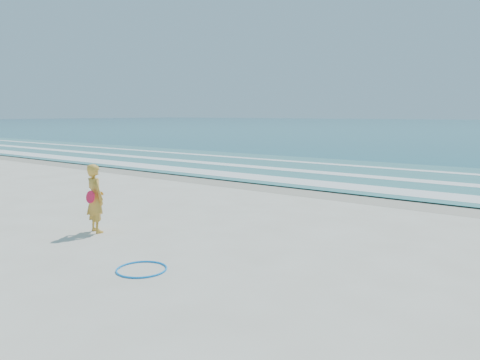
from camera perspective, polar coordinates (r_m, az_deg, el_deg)
The scene contains 8 objects.
ground at distance 9.20m, azimuth -19.38°, elevation -8.60°, with size 400.00×400.00×0.00m, color silver.
wet_sand at distance 15.86m, azimuth 8.84°, elevation -1.30°, with size 400.00×2.40×0.00m, color #B2A893.
shallow at distance 20.35m, azimuth 15.59°, elevation 0.69°, with size 400.00×10.00×0.01m, color #59B7AD.
foam_near at distance 16.99m, azimuth 10.94°, elevation -0.55°, with size 400.00×1.40×0.01m, color white.
foam_mid at distance 19.61m, azimuth 14.72°, elevation 0.48°, with size 400.00×0.90×0.01m, color white.
foam_far at distance 22.68m, azimuth 17.94°, elevation 1.35°, with size 400.00×0.60×0.01m, color white.
hoop at distance 8.06m, azimuth -11.90°, elevation -10.59°, with size 0.84×0.84×0.03m, color #0E91FF.
woman at distance 10.62m, azimuth -17.22°, elevation -2.14°, with size 0.62×0.48×1.50m.
Camera 1 is at (7.44, -4.77, 2.58)m, focal length 35.00 mm.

